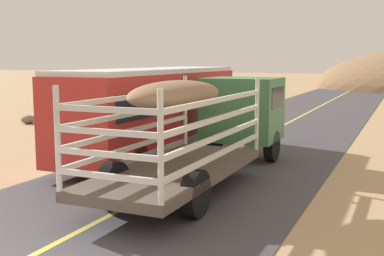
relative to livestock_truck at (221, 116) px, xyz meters
The scene contains 3 objects.
livestock_truck is the anchor object (origin of this frame).
bus 3.55m from the livestock_truck, 153.74° to the left, with size 2.54×10.00×3.21m.
boulder_near_shoulder 15.64m from the livestock_truck, 154.12° to the left, with size 0.74×0.90×0.46m, color #756656.
Camera 1 is at (6.10, -5.34, 3.57)m, focal length 45.84 mm.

